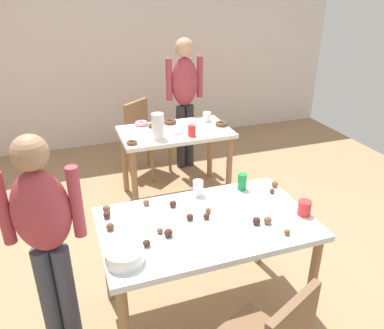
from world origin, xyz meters
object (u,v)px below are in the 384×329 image
(pitcher_far, at_px, (158,126))
(person_adult_far, at_px, (185,93))
(dining_table_near, at_px, (206,233))
(soda_can, at_px, (242,182))
(dining_table_far, at_px, (175,141))
(chair_far_table, at_px, (144,134))
(person_girl_near, at_px, (45,231))
(mixing_bowl, at_px, (125,256))

(pitcher_far, bearing_deg, person_adult_far, 56.66)
(dining_table_near, distance_m, soda_can, 0.52)
(person_adult_far, height_order, pitcher_far, person_adult_far)
(dining_table_far, xyz_separation_m, person_adult_far, (0.33, 0.67, 0.31))
(soda_can, relative_size, pitcher_far, 0.49)
(dining_table_near, bearing_deg, chair_far_table, 87.14)
(person_girl_near, height_order, person_adult_far, person_adult_far)
(dining_table_far, xyz_separation_m, chair_far_table, (-0.18, 0.67, -0.14))
(dining_table_far, relative_size, chair_far_table, 1.28)
(chair_far_table, xyz_separation_m, soda_can, (0.28, -2.00, 0.31))
(chair_far_table, distance_m, person_girl_near, 2.49)
(dining_table_near, relative_size, pitcher_far, 5.37)
(person_girl_near, relative_size, person_adult_far, 0.91)
(chair_far_table, height_order, person_girl_near, person_girl_near)
(pitcher_far, bearing_deg, mixing_bowl, -110.59)
(mixing_bowl, bearing_deg, dining_table_far, 65.26)
(mixing_bowl, bearing_deg, person_adult_far, 64.90)
(person_girl_near, height_order, pitcher_far, person_girl_near)
(dining_table_near, distance_m, person_adult_far, 2.40)
(dining_table_far, distance_m, pitcher_far, 0.36)
(mixing_bowl, bearing_deg, person_girl_near, 143.18)
(dining_table_near, distance_m, chair_far_table, 2.31)
(mixing_bowl, distance_m, pitcher_far, 1.81)
(dining_table_near, bearing_deg, soda_can, 37.49)
(person_girl_near, distance_m, mixing_bowl, 0.49)
(chair_far_table, bearing_deg, dining_table_near, -92.86)
(mixing_bowl, relative_size, pitcher_far, 0.85)
(chair_far_table, bearing_deg, person_girl_near, -115.47)
(dining_table_far, relative_size, person_adult_far, 0.71)
(person_girl_near, bearing_deg, mixing_bowl, -36.82)
(person_adult_far, bearing_deg, dining_table_far, -116.11)
(person_adult_far, distance_m, mixing_bowl, 2.79)
(chair_far_table, distance_m, mixing_bowl, 2.62)
(person_girl_near, bearing_deg, dining_table_near, -4.68)
(soda_can, bearing_deg, dining_table_far, 94.11)
(mixing_bowl, xyz_separation_m, pitcher_far, (0.64, 1.69, 0.08))
(dining_table_near, height_order, mixing_bowl, mixing_bowl)
(dining_table_far, xyz_separation_m, soda_can, (0.10, -1.33, 0.18))
(chair_far_table, height_order, person_adult_far, person_adult_far)
(person_adult_far, relative_size, pitcher_far, 6.28)
(mixing_bowl, bearing_deg, chair_far_table, 75.10)
(dining_table_near, height_order, pitcher_far, pitcher_far)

